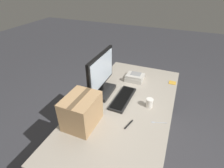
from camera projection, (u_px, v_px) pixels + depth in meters
name	position (u px, v px, depth m)	size (l,w,h in m)	color
ground_plane	(123.00, 151.00, 2.14)	(12.00, 12.00, 0.00)	#38383D
office_desk	(124.00, 130.00, 1.94)	(1.80, 0.90, 0.72)	#A89E8E
monitor	(101.00, 77.00, 1.82)	(0.54, 0.22, 0.46)	black
keyboard	(123.00, 98.00, 1.82)	(0.44, 0.17, 0.03)	black
desk_phone	(135.00, 77.00, 2.15)	(0.22, 0.21, 0.08)	beige
paper_cup_right	(149.00, 103.00, 1.70)	(0.07, 0.07, 0.09)	white
spoon	(156.00, 122.00, 1.54)	(0.06, 0.14, 0.00)	#B2B2B7
cardboard_box	(81.00, 111.00, 1.46)	(0.31, 0.25, 0.28)	tan
pen_marker	(129.00, 124.00, 1.51)	(0.13, 0.05, 0.01)	black
sticky_note_pad	(172.00, 83.00, 2.10)	(0.08, 0.08, 0.01)	gold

